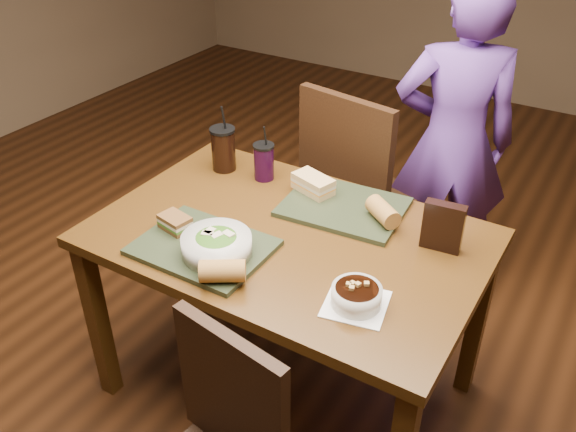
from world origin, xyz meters
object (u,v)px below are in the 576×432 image
at_px(diner, 453,143).
at_px(sandwich_near, 175,222).
at_px(cup_cola, 223,149).
at_px(sandwich_far, 313,184).
at_px(baguette_far, 383,212).
at_px(baguette_near, 223,271).
at_px(chip_bag, 443,227).
at_px(dining_table, 288,255).
at_px(chair_far, 353,188).
at_px(cup_berry, 264,161).
at_px(soup_bowl, 356,296).
at_px(tray_near, 203,247).
at_px(salad_bowl, 217,244).
at_px(tray_far, 344,207).

height_order(diner, sandwich_near, diner).
bearing_deg(cup_cola, sandwich_far, 0.55).
bearing_deg(sandwich_near, baguette_far, 35.77).
bearing_deg(baguette_near, cup_cola, 126.22).
xyz_separation_m(baguette_far, chip_bag, (0.22, -0.03, 0.03)).
distance_m(baguette_near, cup_cola, 0.74).
relative_size(dining_table, cup_cola, 4.79).
distance_m(chair_far, cup_cola, 0.62).
relative_size(baguette_near, baguette_far, 1.02).
bearing_deg(baguette_far, chair_far, 125.49).
bearing_deg(baguette_near, cup_berry, 112.70).
bearing_deg(cup_berry, baguette_near, -67.30).
bearing_deg(chair_far, baguette_near, -87.06).
relative_size(dining_table, baguette_far, 9.77).
bearing_deg(sandwich_near, soup_bowl, -0.97).
xyz_separation_m(dining_table, chip_bag, (0.47, 0.19, 0.17)).
bearing_deg(dining_table, tray_near, -129.99).
bearing_deg(soup_bowl, baguette_far, 104.34).
distance_m(tray_near, salad_bowl, 0.08).
bearing_deg(dining_table, salad_bowl, -116.58).
distance_m(tray_far, sandwich_far, 0.15).
bearing_deg(salad_bowl, sandwich_far, 82.53).
height_order(dining_table, chair_far, chair_far).
relative_size(dining_table, salad_bowl, 5.85).
distance_m(tray_near, cup_cola, 0.56).
xyz_separation_m(soup_bowl, sandwich_near, (-0.68, 0.01, 0.01)).
bearing_deg(cup_berry, cup_cola, -174.22).
distance_m(salad_bowl, baguette_far, 0.58).
height_order(baguette_far, cup_cola, cup_cola).
xyz_separation_m(diner, chip_bag, (0.22, -0.80, 0.10)).
height_order(tray_near, tray_far, same).
bearing_deg(chip_bag, salad_bowl, -150.56).
xyz_separation_m(dining_table, tray_far, (0.09, 0.24, 0.10)).
xyz_separation_m(baguette_far, cup_cola, (-0.70, 0.04, 0.04)).
xyz_separation_m(soup_bowl, sandwich_far, (-0.41, 0.47, 0.02)).
bearing_deg(baguette_near, tray_near, 145.85).
height_order(dining_table, tray_far, tray_far).
xyz_separation_m(tray_near, cup_cola, (-0.27, 0.48, 0.08)).
xyz_separation_m(dining_table, sandwich_far, (-0.05, 0.26, 0.14)).
distance_m(sandwich_far, baguette_far, 0.30).
bearing_deg(tray_near, salad_bowl, -11.38).
bearing_deg(soup_bowl, cup_berry, 142.61).
bearing_deg(dining_table, cup_cola, 150.43).
xyz_separation_m(diner, tray_near, (-0.43, -1.21, 0.02)).
bearing_deg(sandwich_far, chip_bag, -8.52).
xyz_separation_m(tray_far, salad_bowl, (-0.21, -0.47, 0.05)).
xyz_separation_m(baguette_near, baguette_far, (0.27, 0.55, -0.00)).
height_order(tray_far, soup_bowl, soup_bowl).
relative_size(baguette_near, cup_berry, 0.61).
xyz_separation_m(sandwich_near, baguette_near, (0.30, -0.14, 0.01)).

